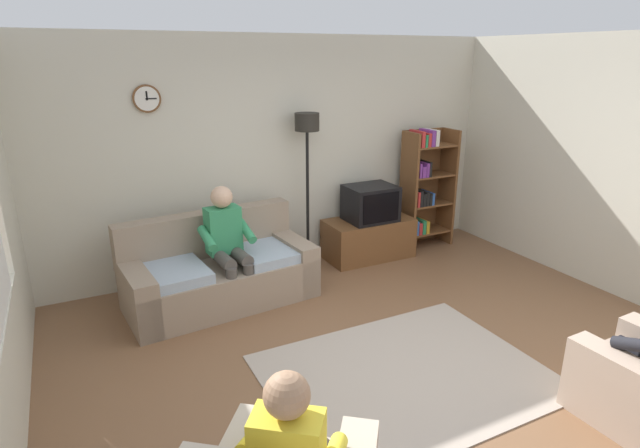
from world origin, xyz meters
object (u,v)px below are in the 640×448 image
Objects in this scene: couch at (219,273)px; bookshelf at (424,186)px; tv at (371,203)px; person_on_couch at (228,241)px; tv_stand at (368,238)px; floor_lamp at (307,148)px.

bookshelf is at bearing 8.29° from couch.
tv is 2.01m from person_on_couch.
couch is 3.29× the size of tv.
couch is at bearing 126.07° from person_on_couch.
tv_stand is 0.59× the size of floor_lamp.
couch is 1.07× the size of floor_lamp.
bookshelf is 0.85× the size of floor_lamp.
person_on_couch is (-1.16, -0.57, -0.75)m from floor_lamp.
tv_stand is 0.70× the size of bookshelf.
tv_stand is at bearing 13.38° from person_on_couch.
bookshelf is at bearing 4.49° from tv_stand.
tv is at bearing 9.25° from couch.
floor_lamp reaches higher than tv_stand.
floor_lamp is at bearing 172.99° from tv_stand.
floor_lamp is at bearing 26.05° from person_on_couch.
bookshelf is at bearing 10.66° from person_on_couch.
couch reaches higher than tv_stand.
floor_lamp is at bearing 171.28° from tv.
bookshelf is at bearing 6.05° from tv.
person_on_couch is at bearing -153.95° from floor_lamp.
tv reaches higher than couch.
tv is 0.38× the size of bookshelf.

